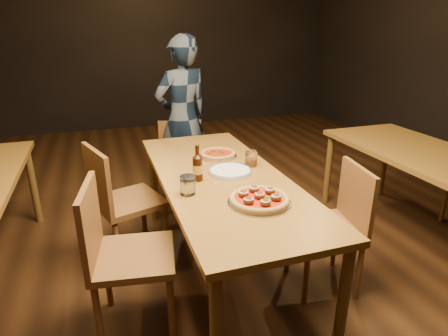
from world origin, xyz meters
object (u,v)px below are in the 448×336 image
object	(u,v)px
pizza_meatball	(259,199)
diner	(183,118)
chair_main_nw	(134,255)
pizza_margherita	(218,154)
plate_stack	(230,171)
table_main	(222,185)
amber_glass	(251,159)
chair_main_sw	(129,200)
beer_bottle	(198,168)
table_right	(440,167)
water_glass	(188,185)
chair_end	(175,162)
chair_main_e	(325,226)

from	to	relation	value
pizza_meatball	diner	size ratio (longest dim) A/B	0.22
chair_main_nw	pizza_meatball	world-z (taller)	chair_main_nw
pizza_margherita	plate_stack	size ratio (longest dim) A/B	1.01
table_main	amber_glass	world-z (taller)	amber_glass
chair_main_nw	plate_stack	world-z (taller)	chair_main_nw
diner	pizza_meatball	bearing A→B (deg)	71.93
chair_main_nw	chair_main_sw	xyz separation A→B (m)	(0.04, 0.74, -0.00)
beer_bottle	plate_stack	bearing A→B (deg)	11.26
table_right	pizza_margherita	world-z (taller)	pizza_margherita
water_glass	diner	distance (m)	1.70
chair_end	amber_glass	bearing A→B (deg)	-53.41
chair_main_nw	pizza_margherita	bearing A→B (deg)	-36.04
pizza_meatball	beer_bottle	bearing A→B (deg)	118.96
table_right	amber_glass	xyz separation A→B (m)	(-1.44, 0.31, 0.13)
table_right	plate_stack	size ratio (longest dim) A/B	6.97
beer_bottle	water_glass	bearing A→B (deg)	-120.86
chair_main_sw	plate_stack	distance (m)	0.81
pizza_margherita	plate_stack	distance (m)	0.37
chair_main_e	table_right	bearing A→B (deg)	107.75
amber_glass	table_right	bearing A→B (deg)	-11.99
chair_main_sw	water_glass	distance (m)	0.76
table_main	pizza_meatball	size ratio (longest dim) A/B	5.54
table_right	plate_stack	bearing A→B (deg)	172.50
table_right	chair_main_e	distance (m)	1.14
chair_main_nw	pizza_margherita	xyz separation A→B (m)	(0.73, 0.73, 0.29)
chair_main_sw	chair_end	distance (m)	1.05
chair_main_nw	plate_stack	bearing A→B (deg)	-53.51
diner	plate_stack	bearing A→B (deg)	71.81
chair_main_e	chair_end	xyz separation A→B (m)	(-0.66, 1.65, -0.04)
chair_main_e	plate_stack	xyz separation A→B (m)	(-0.53, 0.38, 0.32)
chair_end	pizza_margherita	size ratio (longest dim) A/B	2.84
chair_main_sw	table_main	bearing A→B (deg)	-141.58
plate_stack	pizza_meatball	bearing A→B (deg)	-89.55
chair_main_sw	amber_glass	xyz separation A→B (m)	(0.85, -0.28, 0.33)
chair_main_sw	pizza_margherita	xyz separation A→B (m)	(0.69, -0.01, 0.29)
pizza_meatball	plate_stack	distance (m)	0.48
pizza_margherita	diner	world-z (taller)	diner
chair_end	water_glass	distance (m)	1.57
chair_main_nw	chair_end	distance (m)	1.74
beer_bottle	water_glass	xyz separation A→B (m)	(-0.11, -0.19, -0.03)
plate_stack	diner	size ratio (longest dim) A/B	0.18
table_main	chair_end	bearing A→B (deg)	92.68
pizza_meatball	chair_main_e	bearing A→B (deg)	10.89
pizza_margherita	amber_glass	world-z (taller)	amber_glass
chair_main_sw	chair_end	size ratio (longest dim) A/B	1.16
pizza_margherita	amber_glass	distance (m)	0.32
table_right	diner	distance (m)	2.33
chair_main_e	chair_end	distance (m)	1.78
chair_main_nw	diner	size ratio (longest dim) A/B	0.59
pizza_meatball	amber_glass	distance (m)	0.60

